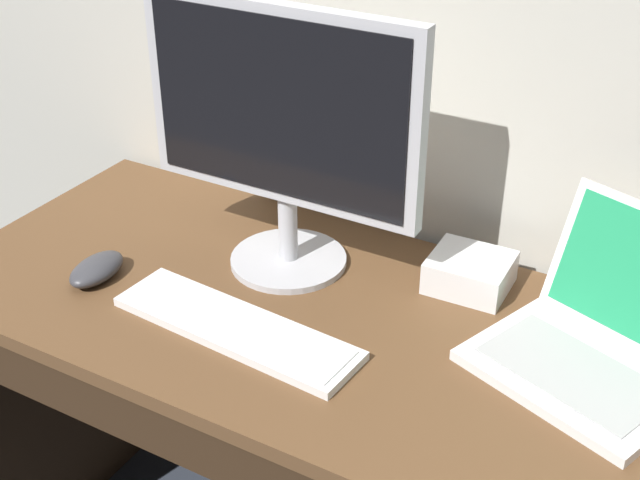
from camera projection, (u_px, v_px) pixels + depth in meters
desk at (359, 446)px, 1.50m from camera, size 1.52×0.60×0.74m
laptop_white at (599, 340)px, 1.28m from camera, size 0.38×0.37×0.22m
external_monitor at (281, 124)px, 1.41m from camera, size 0.50×0.21×0.47m
wired_keyboard at (236, 327)px, 1.37m from camera, size 0.44×0.15×0.02m
computer_mouse at (97, 269)px, 1.50m from camera, size 0.07×0.12×0.04m
external_drive_box at (470, 272)px, 1.48m from camera, size 0.14×0.13×0.06m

